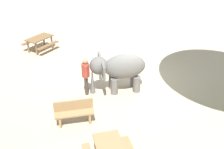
{
  "coord_description": "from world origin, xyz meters",
  "views": [
    {
      "loc": [
        -8.25,
        7.61,
        6.28
      ],
      "look_at": [
        -0.23,
        1.51,
        0.8
      ],
      "focal_mm": 44.01,
      "sensor_mm": 36.0,
      "label": 1
    }
  ],
  "objects_px": {
    "elephant": "(119,68)",
    "picnic_table_near": "(40,41)",
    "feed_bucket": "(119,68)",
    "wooden_bench": "(74,112)",
    "person_handler": "(86,74)"
  },
  "relations": [
    {
      "from": "person_handler",
      "to": "picnic_table_near",
      "type": "xyz_separation_m",
      "value": [
        5.46,
        -0.4,
        -0.36
      ]
    },
    {
      "from": "feed_bucket",
      "to": "picnic_table_near",
      "type": "bearing_deg",
      "value": 23.16
    },
    {
      "from": "elephant",
      "to": "wooden_bench",
      "type": "distance_m",
      "value": 2.82
    },
    {
      "from": "person_handler",
      "to": "elephant",
      "type": "bearing_deg",
      "value": 0.08
    },
    {
      "from": "elephant",
      "to": "feed_bucket",
      "type": "height_order",
      "value": "elephant"
    },
    {
      "from": "wooden_bench",
      "to": "person_handler",
      "type": "bearing_deg",
      "value": -110.16
    },
    {
      "from": "picnic_table_near",
      "to": "elephant",
      "type": "bearing_deg",
      "value": -101.93
    },
    {
      "from": "wooden_bench",
      "to": "picnic_table_near",
      "type": "relative_size",
      "value": 0.75
    },
    {
      "from": "person_handler",
      "to": "picnic_table_near",
      "type": "relative_size",
      "value": 0.85
    },
    {
      "from": "feed_bucket",
      "to": "wooden_bench",
      "type": "bearing_deg",
      "value": 119.94
    },
    {
      "from": "picnic_table_near",
      "to": "feed_bucket",
      "type": "xyz_separation_m",
      "value": [
        -4.67,
        -2.0,
        -0.43
      ]
    },
    {
      "from": "elephant",
      "to": "picnic_table_near",
      "type": "bearing_deg",
      "value": -55.19
    },
    {
      "from": "feed_bucket",
      "to": "elephant",
      "type": "bearing_deg",
      "value": 140.65
    },
    {
      "from": "elephant",
      "to": "wooden_bench",
      "type": "height_order",
      "value": "elephant"
    },
    {
      "from": "picnic_table_near",
      "to": "wooden_bench",
      "type": "bearing_deg",
      "value": -124.56
    }
  ]
}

